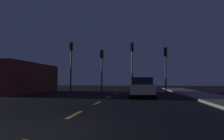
% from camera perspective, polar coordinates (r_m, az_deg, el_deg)
% --- Properties ---
extents(ground_plane, '(80.00, 80.00, 0.00)m').
position_cam_1_polar(ground_plane, '(11.47, -3.75, -9.67)').
color(ground_plane, black).
extents(lane_stripe_second, '(0.16, 1.60, 0.01)m').
position_cam_1_polar(lane_stripe_second, '(7.27, -11.35, -13.24)').
color(lane_stripe_second, '#EACC4C').
rests_on(lane_stripe_second, ground_plane).
extents(lane_stripe_third, '(0.16, 1.60, 0.01)m').
position_cam_1_polar(lane_stripe_third, '(10.89, -4.43, -9.99)').
color(lane_stripe_third, '#EACC4C').
rests_on(lane_stripe_third, ground_plane).
extents(lane_stripe_fourth, '(0.16, 1.60, 0.01)m').
position_cam_1_polar(lane_stripe_fourth, '(14.60, -1.05, -8.31)').
color(lane_stripe_fourth, '#EACC4C').
rests_on(lane_stripe_fourth, ground_plane).
extents(lane_stripe_fifth, '(0.16, 1.60, 0.01)m').
position_cam_1_polar(lane_stripe_fifth, '(18.34, 0.94, -7.30)').
color(lane_stripe_fifth, '#EACC4C').
rests_on(lane_stripe_fifth, ground_plane).
extents(traffic_signal_far_left, '(0.32, 0.38, 5.48)m').
position_cam_1_polar(traffic_signal_far_left, '(20.71, -12.45, 3.76)').
color(traffic_signal_far_left, black).
rests_on(traffic_signal_far_left, ground_plane).
extents(traffic_signal_center_left, '(0.32, 0.38, 4.55)m').
position_cam_1_polar(traffic_signal_center_left, '(19.68, -3.16, 2.31)').
color(traffic_signal_center_left, '#2D2D30').
rests_on(traffic_signal_center_left, ground_plane).
extents(traffic_signal_center_right, '(0.32, 0.38, 5.24)m').
position_cam_1_polar(traffic_signal_center_right, '(19.34, 6.16, 3.74)').
color(traffic_signal_center_right, '#4C4C51').
rests_on(traffic_signal_center_right, ground_plane).
extents(traffic_signal_far_right, '(0.32, 0.38, 4.63)m').
position_cam_1_polar(traffic_signal_far_right, '(19.45, 16.08, 2.66)').
color(traffic_signal_far_right, '#2D2D30').
rests_on(traffic_signal_far_right, ground_plane).
extents(car_stopped_ahead, '(1.93, 4.11, 1.54)m').
position_cam_1_polar(car_stopped_ahead, '(14.75, 9.11, -5.20)').
color(car_stopped_ahead, beige).
rests_on(car_stopped_ahead, ground_plane).
extents(storefront_left, '(5.16, 8.92, 3.11)m').
position_cam_1_polar(storefront_left, '(22.26, -27.23, -2.25)').
color(storefront_left, maroon).
rests_on(storefront_left, ground_plane).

